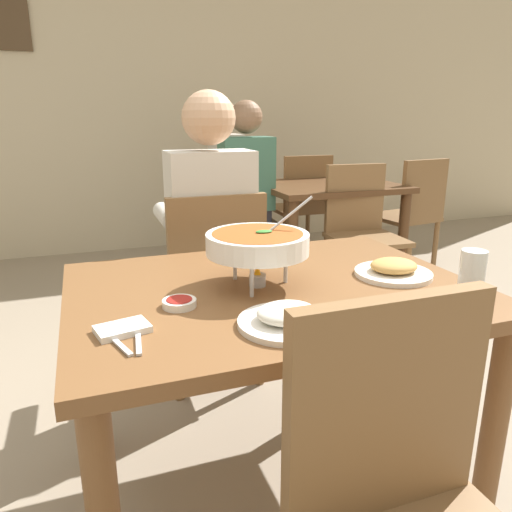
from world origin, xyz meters
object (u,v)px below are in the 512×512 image
object	(u,v)px
chair_bg_left	(248,215)
chair_bg_corner	(361,225)
appetizer_plate	(393,270)
drink_glass	(472,275)
curry_bowl	(258,244)
patron_bg_middle	(231,175)
dining_table_main	(273,319)
chair_diner_main	(213,279)
chair_bg_window	(412,210)
patron_bg_left	(245,184)
chair_bg_middle	(240,205)
diner_main	(209,226)
chair_bg_right	(302,202)
sauce_dish	(179,303)
dining_table_far	(329,201)
rice_plate	(287,318)

from	to	relation	value
chair_bg_left	chair_bg_corner	bearing A→B (deg)	-44.36
appetizer_plate	drink_glass	bearing A→B (deg)	-64.65
curry_bowl	drink_glass	size ratio (longest dim) A/B	2.56
curry_bowl	patron_bg_middle	world-z (taller)	patron_bg_middle
dining_table_main	curry_bowl	xyz separation A→B (m)	(-0.04, 0.01, 0.24)
chair_diner_main	chair_bg_left	distance (m)	1.45
chair_bg_corner	chair_bg_window	world-z (taller)	same
curry_bowl	chair_bg_left	world-z (taller)	curry_bowl
dining_table_main	patron_bg_left	world-z (taller)	patron_bg_left
appetizer_plate	chair_bg_middle	distance (m)	2.49
patron_bg_left	patron_bg_middle	world-z (taller)	same
diner_main	chair_bg_right	size ratio (longest dim) A/B	1.46
dining_table_main	drink_glass	distance (m)	0.58
dining_table_main	patron_bg_left	distance (m)	2.05
diner_main	sauce_dish	bearing A→B (deg)	-109.61
curry_bowl	diner_main	bearing A→B (deg)	86.57
dining_table_far	diner_main	bearing A→B (deg)	-136.20
patron_bg_left	patron_bg_middle	size ratio (longest dim) A/B	1.00
sauce_dish	patron_bg_middle	xyz separation A→B (m)	(0.93, 2.58, 0.01)
diner_main	appetizer_plate	world-z (taller)	diner_main
appetizer_plate	patron_bg_middle	world-z (taller)	patron_bg_middle
chair_bg_right	patron_bg_left	xyz separation A→B (m)	(-0.65, -0.43, 0.24)
rice_plate	chair_bg_middle	distance (m)	2.80
dining_table_far	chair_diner_main	bearing A→B (deg)	-135.40
curry_bowl	rice_plate	bearing A→B (deg)	-95.86
sauce_dish	dining_table_main	bearing A→B (deg)	13.54
chair_diner_main	chair_bg_left	world-z (taller)	same
chair_diner_main	chair_bg_left	bearing A→B (deg)	64.89
curry_bowl	chair_bg_right	xyz separation A→B (m)	(1.27, 2.39, -0.34)
chair_bg_left	patron_bg_left	world-z (taller)	patron_bg_left
dining_table_main	chair_bg_corner	world-z (taller)	chair_bg_corner
chair_bg_right	chair_bg_middle	bearing A→B (deg)	178.55
chair_bg_left	chair_bg_right	distance (m)	0.71
dining_table_main	chair_bg_right	xyz separation A→B (m)	(1.22, 2.40, -0.10)
diner_main	chair_bg_window	distance (m)	2.14
curry_bowl	sauce_dish	world-z (taller)	curry_bowl
curry_bowl	dining_table_far	xyz separation A→B (m)	(1.26, 1.91, -0.26)
appetizer_plate	dining_table_far	xyz separation A→B (m)	(0.82, 1.96, -0.15)
chair_bg_corner	patron_bg_middle	xyz separation A→B (m)	(-0.58, 1.06, 0.24)
dining_table_main	dining_table_far	distance (m)	2.27
diner_main	chair_bg_right	bearing A→B (deg)	53.32
dining_table_far	chair_bg_window	bearing A→B (deg)	-11.76
drink_glass	dining_table_far	xyz separation A→B (m)	(0.72, 2.18, -0.18)
appetizer_plate	drink_glass	world-z (taller)	drink_glass
dining_table_main	chair_bg_left	xyz separation A→B (m)	(0.61, 2.03, -0.10)
dining_table_far	chair_bg_window	world-z (taller)	chair_bg_window
drink_glass	chair_bg_middle	distance (m)	2.69
appetizer_plate	patron_bg_left	size ratio (longest dim) A/B	0.18
dining_table_main	patron_bg_middle	size ratio (longest dim) A/B	0.90
chair_bg_right	patron_bg_middle	bearing A→B (deg)	169.83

